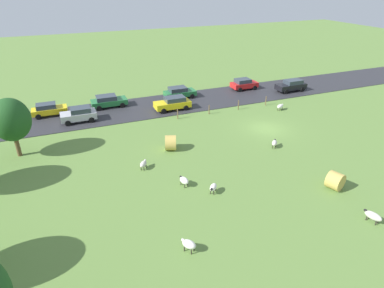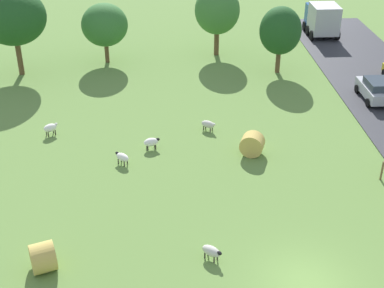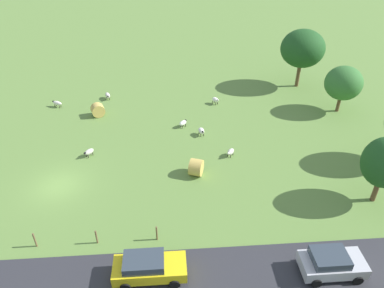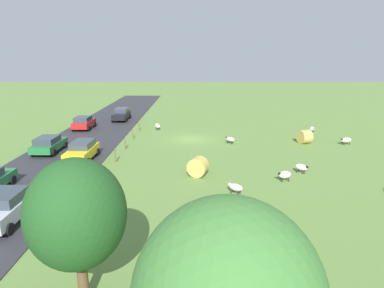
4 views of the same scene
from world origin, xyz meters
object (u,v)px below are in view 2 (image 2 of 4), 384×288
sheep_7 (122,157)px  hay_bale_0 (252,144)px  tree_1 (217,10)px  sheep_3 (208,124)px  tree_3 (280,31)px  truck_0 (322,19)px  sheep_0 (211,251)px  sheep_6 (50,128)px  hay_bale_1 (43,257)px  tree_0 (105,25)px  car_3 (377,89)px  tree_2 (13,17)px  sheep_1 (151,142)px

sheep_7 → hay_bale_0: 8.08m
tree_1 → sheep_3: bearing=-97.7°
sheep_7 → tree_3: 19.08m
sheep_7 → tree_1: size_ratio=0.16×
hay_bale_0 → truck_0: truck_0 is taller
truck_0 → sheep_0: bearing=-113.2°
sheep_3 → sheep_6: sheep_6 is taller
hay_bale_1 → truck_0: truck_0 is taller
sheep_6 → hay_bale_0: bearing=-14.3°
tree_0 → sheep_0: bearing=-75.3°
tree_0 → hay_bale_1: bearing=-91.8°
hay_bale_1 → car_3: bearing=38.6°
tree_0 → tree_3: 14.93m
hay_bale_0 → tree_0: size_ratio=0.28×
sheep_7 → truck_0: 30.00m
sheep_3 → tree_2: (-14.82, 10.98, 4.43)m
sheep_0 → hay_bale_1: 7.76m
sheep_0 → truck_0: bearing=66.8°
sheep_1 → hay_bale_0: 6.39m
tree_0 → sheep_7: bearing=-82.6°
sheep_3 → tree_2: tree_2 is taller
car_3 → truck_0: bearing=90.3°
car_3 → sheep_3: bearing=-162.5°
sheep_3 → car_3: size_ratio=0.27×
hay_bale_0 → truck_0: size_ratio=0.35×
sheep_1 → sheep_6: (-6.73, 2.28, 0.04)m
tree_0 → sheep_1: bearing=-75.7°
tree_1 → truck_0: 12.17m
sheep_3 → sheep_7: sheep_7 is taller
hay_bale_1 → sheep_1: bearing=66.0°
sheep_7 → hay_bale_0: (8.05, 0.70, 0.25)m
hay_bale_0 → tree_3: bearing=72.5°
hay_bale_1 → truck_0: (21.63, 32.69, 1.06)m
tree_2 → sheep_3: bearing=-36.5°
hay_bale_1 → tree_1: tree_1 is taller
sheep_3 → sheep_7: (-5.58, -4.06, 0.03)m
sheep_3 → hay_bale_0: hay_bale_0 is taller
sheep_3 → hay_bale_1: (-8.68, -13.20, 0.25)m
tree_3 → sheep_6: bearing=-149.4°
hay_bale_0 → hay_bale_1: hay_bale_0 is taller
tree_0 → sheep_3: bearing=-59.7°
truck_0 → tree_1: bearing=-156.6°
sheep_3 → tree_1: bearing=82.3°
tree_3 → car_3: size_ratio=1.42×
sheep_1 → truck_0: bearing=52.4°
sheep_6 → tree_0: size_ratio=0.20×
truck_0 → sheep_7: bearing=-128.2°
hay_bale_0 → tree_0: 19.86m
sheep_1 → tree_2: (-10.99, 13.30, 4.39)m
sheep_0 → tree_2: tree_2 is taller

